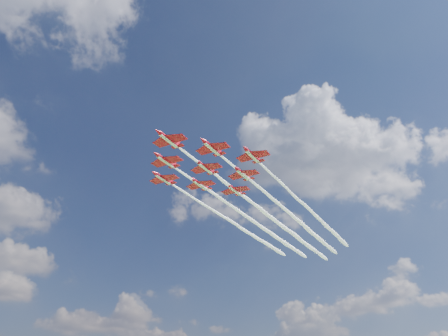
{
  "coord_description": "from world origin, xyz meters",
  "views": [
    {
      "loc": [
        -64.28,
        -87.49,
        14.98
      ],
      "look_at": [
        4.84,
        5.25,
        74.02
      ],
      "focal_mm": 35.0,
      "sensor_mm": 36.0,
      "label": 1
    }
  ],
  "objects": [
    {
      "name": "jet_row2_starb",
      "position": [
        30.5,
        27.9,
        72.19
      ],
      "size": [
        93.97,
        44.56,
        2.63
      ],
      "rotation": [
        0.0,
        0.0,
        0.42
      ],
      "color": "red"
    },
    {
      "name": "jet_tail",
      "position": [
        58.24,
        32.04,
        72.19
      ],
      "size": [
        93.97,
        44.56,
        2.63
      ],
      "rotation": [
        0.0,
        0.0,
        0.42
      ],
      "color": "red"
    },
    {
      "name": "jet_row4_starb",
      "position": [
        46.95,
        35.23,
        72.19
      ],
      "size": [
        93.97,
        44.56,
        2.63
      ],
      "rotation": [
        0.0,
        0.0,
        0.42
      ],
      "color": "red"
    },
    {
      "name": "jet_row3_centre",
      "position": [
        41.78,
        24.71,
        72.19
      ],
      "size": [
        93.97,
        44.56,
        2.63
      ],
      "rotation": [
        0.0,
        0.0,
        0.42
      ],
      "color": "red"
    },
    {
      "name": "jet_row4_port",
      "position": [
        53.06,
        21.53,
        72.19
      ],
      "size": [
        93.97,
        44.56,
        2.63
      ],
      "rotation": [
        0.0,
        0.0,
        0.42
      ],
      "color": "red"
    },
    {
      "name": "jet_lead",
      "position": [
        25.32,
        17.38,
        72.19
      ],
      "size": [
        93.97,
        44.56,
        2.63
      ],
      "rotation": [
        0.0,
        0.0,
        0.42
      ],
      "color": "red"
    },
    {
      "name": "jet_row3_port",
      "position": [
        47.88,
        11.01,
        72.19
      ],
      "size": [
        93.97,
        44.56,
        2.63
      ],
      "rotation": [
        0.0,
        0.0,
        0.42
      ],
      "color": "red"
    },
    {
      "name": "jet_row3_starb",
      "position": [
        35.67,
        38.41,
        72.19
      ],
      "size": [
        93.97,
        44.56,
        2.63
      ],
      "rotation": [
        0.0,
        0.0,
        0.42
      ],
      "color": "red"
    },
    {
      "name": "jet_row2_port",
      "position": [
        36.6,
        14.19,
        72.19
      ],
      "size": [
        93.97,
        44.56,
        2.63
      ],
      "rotation": [
        0.0,
        0.0,
        0.42
      ],
      "color": "red"
    }
  ]
}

